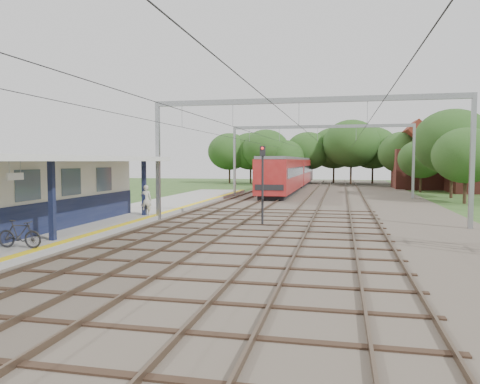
% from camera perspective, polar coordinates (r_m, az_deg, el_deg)
% --- Properties ---
extents(ground, '(160.00, 160.00, 0.00)m').
position_cam_1_polar(ground, '(12.59, -14.67, -12.73)').
color(ground, '#2D4C1E').
rests_on(ground, ground).
extents(ballast_bed, '(18.00, 90.00, 0.10)m').
position_cam_1_polar(ballast_bed, '(40.92, 10.11, -1.17)').
color(ballast_bed, '#473D33').
rests_on(ballast_bed, ground).
extents(platform, '(5.00, 52.00, 0.35)m').
position_cam_1_polar(platform, '(28.16, -15.38, -3.23)').
color(platform, gray).
rests_on(platform, ground).
extents(yellow_stripe, '(0.45, 52.00, 0.01)m').
position_cam_1_polar(yellow_stripe, '(27.17, -11.17, -3.03)').
color(yellow_stripe, yellow).
rests_on(yellow_stripe, platform).
extents(station_building, '(3.41, 18.00, 3.40)m').
position_cam_1_polar(station_building, '(22.90, -26.72, -0.39)').
color(station_building, beige).
rests_on(station_building, platform).
extents(canopy, '(6.40, 20.00, 3.44)m').
position_cam_1_polar(canopy, '(21.38, -26.22, 3.65)').
color(canopy, '#111837').
rests_on(canopy, platform).
extents(rail_tracks, '(11.80, 88.00, 0.15)m').
position_cam_1_polar(rail_tracks, '(41.08, 6.63, -0.94)').
color(rail_tracks, brown).
rests_on(rail_tracks, ballast_bed).
extents(catenary_system, '(17.22, 88.00, 7.00)m').
position_cam_1_polar(catenary_system, '(36.14, 8.95, 6.86)').
color(catenary_system, gray).
rests_on(catenary_system, ground).
extents(tree_band, '(31.72, 30.88, 8.82)m').
position_cam_1_polar(tree_band, '(67.90, 10.91, 4.89)').
color(tree_band, '#382619').
rests_on(tree_band, ground).
extents(house_far, '(8.00, 6.12, 8.66)m').
position_cam_1_polar(house_far, '(63.61, 21.81, 3.24)').
color(house_far, brown).
rests_on(house_far, ground).
extents(person, '(0.73, 0.55, 1.80)m').
position_cam_1_polar(person, '(28.21, -11.39, -0.96)').
color(person, beige).
rests_on(person, platform).
extents(bicycle, '(1.76, 0.59, 1.04)m').
position_cam_1_polar(bicycle, '(19.06, -25.29, -4.67)').
color(bicycle, black).
rests_on(bicycle, platform).
extents(train, '(2.95, 36.70, 3.87)m').
position_cam_1_polar(train, '(58.06, 6.34, 2.40)').
color(train, black).
rests_on(train, ballast_bed).
extents(signal_post, '(0.32, 0.27, 4.36)m').
position_cam_1_polar(signal_post, '(25.23, 2.77, 1.97)').
color(signal_post, black).
rests_on(signal_post, ground).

